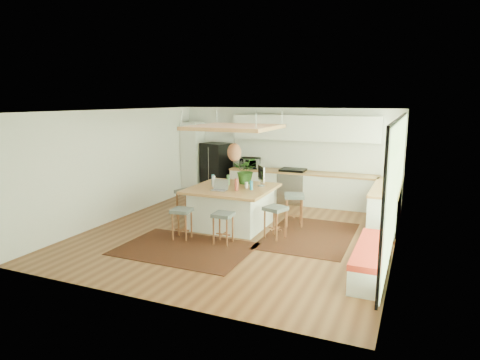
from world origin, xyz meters
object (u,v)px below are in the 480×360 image
at_px(stool_left_side, 186,204).
at_px(island_plant, 246,173).
at_px(island, 232,207).
at_px(laptop, 219,185).
at_px(stool_right_front, 275,222).
at_px(stool_near_right, 223,227).
at_px(microwave, 250,162).
at_px(stool_right_back, 294,211).
at_px(fridge, 216,166).
at_px(stool_near_left, 182,223).
at_px(monitor, 261,175).

relative_size(stool_left_side, island_plant, 1.10).
relative_size(island, stool_left_side, 2.55).
bearing_deg(laptop, stool_right_front, -3.29).
bearing_deg(island, stool_near_right, -74.04).
xyz_separation_m(stool_left_side, microwave, (0.67, 2.60, 0.76)).
relative_size(stool_right_back, island_plant, 1.16).
bearing_deg(microwave, island, -85.53).
height_order(fridge, laptop, fridge).
relative_size(stool_near_left, microwave, 1.19).
height_order(stool_right_back, island_plant, island_plant).
distance_m(fridge, stool_right_back, 3.82).
height_order(island, stool_left_side, island).
xyz_separation_m(stool_right_front, stool_left_side, (-2.54, 0.62, 0.00)).
height_order(stool_near_left, laptop, laptop).
relative_size(island, monitor, 3.50).
bearing_deg(fridge, microwave, 17.22).
distance_m(fridge, stool_left_side, 2.71).
distance_m(stool_near_left, stool_right_front, 1.98).
bearing_deg(stool_near_right, fridge, 118.03).
bearing_deg(monitor, stool_near_left, -68.81).
bearing_deg(stool_near_left, laptop, 61.15).
bearing_deg(stool_near_left, fridge, 106.32).
bearing_deg(stool_right_front, stool_near_left, -155.52).
xyz_separation_m(stool_near_right, stool_left_side, (-1.66, 1.36, 0.00)).
bearing_deg(stool_right_front, stool_near_right, -139.60).
xyz_separation_m(stool_right_back, stool_left_side, (-2.64, -0.46, 0.00)).
height_order(stool_right_front, monitor, monitor).
relative_size(island, stool_right_back, 2.42).
bearing_deg(stool_left_side, fridge, 99.87).
xyz_separation_m(fridge, laptop, (1.65, -3.20, 0.12)).
xyz_separation_m(stool_near_right, stool_right_back, (0.98, 1.82, 0.00)).
xyz_separation_m(fridge, stool_right_back, (3.10, -2.15, -0.57)).
bearing_deg(stool_left_side, monitor, 7.70).
xyz_separation_m(monitor, island_plant, (-0.44, 0.15, -0.00)).
xyz_separation_m(fridge, island, (1.77, -2.75, -0.46)).
height_order(stool_near_right, stool_left_side, stool_left_side).
height_order(stool_left_side, laptop, laptop).
bearing_deg(monitor, microwave, 173.02).
xyz_separation_m(island, island_plant, (0.14, 0.54, 0.72)).
height_order(laptop, microwave, microwave).
bearing_deg(stool_right_front, microwave, 120.11).
bearing_deg(stool_near_left, stool_near_right, 4.74).
xyz_separation_m(stool_near_right, monitor, (0.23, 1.62, 0.83)).
distance_m(fridge, microwave, 1.14).
height_order(stool_right_front, stool_left_side, stool_left_side).
distance_m(stool_near_left, stool_right_back, 2.69).
bearing_deg(monitor, fridge, -169.63).
relative_size(fridge, stool_left_side, 2.25).
height_order(stool_near_left, stool_right_front, stool_right_front).
bearing_deg(island, island_plant, 75.95).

